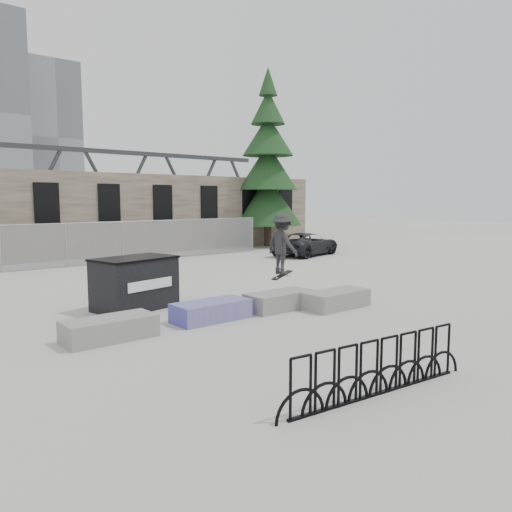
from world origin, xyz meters
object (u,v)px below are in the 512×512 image
at_px(planter_offset, 336,299).
at_px(suv, 306,244).
at_px(planter_center_left, 211,310).
at_px(spruce_tree, 268,170).
at_px(planter_center_right, 280,300).
at_px(skateboarder, 282,244).
at_px(bike_rack, 379,368).
at_px(dumpster, 135,283).
at_px(planter_far_left, 110,328).

relative_size(planter_offset, suv, 0.44).
height_order(planter_center_left, spruce_tree, spruce_tree).
relative_size(planter_center_left, planter_offset, 1.00).
distance_m(planter_center_right, skateboarder, 1.91).
relative_size(planter_center_right, suv, 0.44).
xyz_separation_m(planter_center_right, suv, (10.41, 9.13, 0.36)).
bearing_deg(suv, planter_center_right, 117.32).
bearing_deg(skateboarder, bike_rack, 149.23).
relative_size(planter_center_right, skateboarder, 1.01).
height_order(planter_center_left, suv, suv).
bearing_deg(spruce_tree, bike_rack, -127.26).
bearing_deg(dumpster, suv, 13.43).
bearing_deg(planter_center_left, planter_center_right, -4.40).
distance_m(planter_offset, bike_rack, 6.39).
bearing_deg(planter_far_left, dumpster, 53.59).
relative_size(planter_offset, spruce_tree, 0.17).
bearing_deg(dumpster, planter_center_left, -83.06).
bearing_deg(bike_rack, dumpster, 90.65).
relative_size(planter_far_left, planter_center_left, 1.00).
xyz_separation_m(planter_center_left, dumpster, (-0.87, 2.50, 0.47)).
distance_m(planter_far_left, planter_center_right, 4.95).
bearing_deg(planter_center_right, suv, 41.25).
xyz_separation_m(spruce_tree, skateboarder, (-11.47, -13.74, -3.26)).
relative_size(dumpster, skateboarder, 1.24).
bearing_deg(planter_center_left, planter_offset, -16.73).
distance_m(dumpster, skateboarder, 4.48).
distance_m(spruce_tree, suv, 7.26).
relative_size(planter_far_left, dumpster, 0.81).
bearing_deg(skateboarder, suv, -48.67).
xyz_separation_m(planter_offset, suv, (9.04, 10.04, 0.36)).
xyz_separation_m(planter_far_left, spruce_tree, (17.30, 14.45, 4.73)).
bearing_deg(planter_center_right, spruce_tree, 49.76).
relative_size(planter_center_left, suv, 0.44).
relative_size(planter_far_left, skateboarder, 1.01).
bearing_deg(suv, dumpster, 101.64).
bearing_deg(planter_far_left, planter_center_left, 0.61).
distance_m(planter_center_right, suv, 13.86).
relative_size(bike_rack, suv, 0.89).
xyz_separation_m(planter_far_left, planter_offset, (6.32, -1.05, 0.00)).
distance_m(planter_far_left, spruce_tree, 23.03).
bearing_deg(dumpster, planter_offset, -50.96).
relative_size(planter_far_left, suv, 0.44).
distance_m(bike_rack, skateboarder, 7.61).
relative_size(dumpster, suv, 0.55).
xyz_separation_m(planter_center_left, skateboarder, (3.10, 0.68, 1.47)).
height_order(bike_rack, skateboarder, skateboarder).
bearing_deg(planter_offset, planter_center_left, 163.27).
height_order(planter_center_right, suv, suv).
distance_m(planter_far_left, bike_rack, 6.04).
bearing_deg(planter_center_right, dumpster, 139.06).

